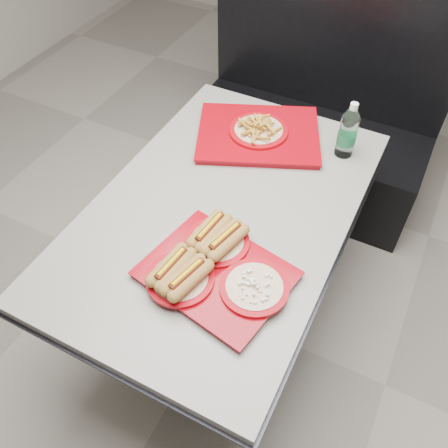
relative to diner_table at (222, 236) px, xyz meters
The scene contains 6 objects.
ground 0.58m from the diner_table, ahead, with size 6.00×6.00×0.00m, color gray.
diner_table is the anchor object (origin of this frame).
booth_bench 1.11m from the diner_table, 90.00° to the left, with size 1.30×0.57×1.35m.
tray_near 0.36m from the diner_table, 68.82° to the right, with size 0.51×0.44×0.10m.
tray_far 0.48m from the diner_table, 96.74° to the left, with size 0.63×0.57×0.10m.
water_bottle 0.64m from the diner_table, 58.69° to the left, with size 0.08×0.08×0.24m.
Camera 1 is at (0.56, -1.08, 2.02)m, focal length 38.00 mm.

